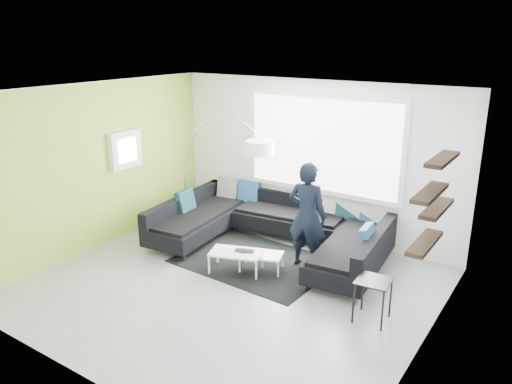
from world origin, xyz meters
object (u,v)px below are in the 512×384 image
at_px(side_table, 372,300).
at_px(sectional_sofa, 272,230).
at_px(coffee_table, 249,261).
at_px(laptop, 244,252).
at_px(arc_lamp, 184,168).
at_px(person, 307,215).

bearing_deg(side_table, sectional_sofa, 152.35).
height_order(coffee_table, laptop, laptop).
height_order(sectional_sofa, arc_lamp, arc_lamp).
distance_m(sectional_sofa, coffee_table, 0.92).
bearing_deg(laptop, arc_lamp, 130.40).
bearing_deg(sectional_sofa, person, -22.26).
height_order(sectional_sofa, coffee_table, sectional_sofa).
bearing_deg(coffee_table, sectional_sofa, 79.13).
relative_size(person, laptop, 4.88).
distance_m(coffee_table, laptop, 0.20).
bearing_deg(person, coffee_table, 40.22).
distance_m(coffee_table, side_table, 2.13).
xyz_separation_m(sectional_sofa, laptop, (0.10, -0.98, -0.02)).
bearing_deg(coffee_table, laptop, -131.18).
relative_size(coffee_table, person, 0.60).
distance_m(side_table, laptop, 2.15).
relative_size(sectional_sofa, side_table, 7.07).
relative_size(side_table, person, 0.33).
bearing_deg(side_table, person, 147.08).
distance_m(sectional_sofa, arc_lamp, 2.26).
bearing_deg(coffee_table, person, 26.21).
xyz_separation_m(coffee_table, laptop, (-0.03, -0.08, 0.18)).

